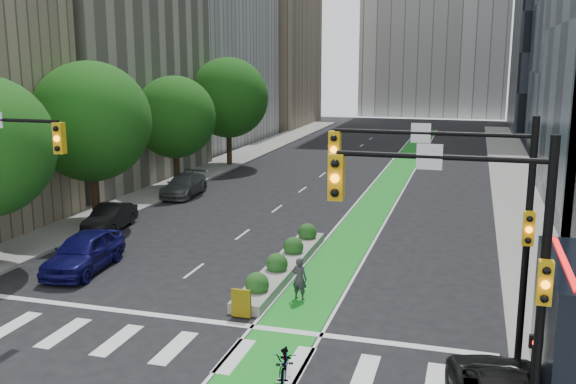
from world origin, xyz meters
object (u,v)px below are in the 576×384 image
Objects in this scene: bicycle at (285,363)px; parked_car_left_near at (84,252)px; parked_car_left_mid at (110,218)px; cyclist at (299,279)px; median_planter at (284,263)px; parked_car_left_far at (184,185)px.

parked_car_left_near reaches higher than bicycle.
bicycle is 18.59m from parked_car_left_mid.
cyclist is at bearing -35.53° from parked_car_left_mid.
cyclist is (-1.22, 6.07, 0.29)m from bicycle.
parked_car_left_mid is (-10.70, 3.86, 0.30)m from median_planter.
parked_car_left_mid is (-2.50, 6.13, -0.15)m from parked_car_left_near.
median_planter is 2.51× the size of parked_car_left_mid.
bicycle is 25.70m from parked_car_left_far.
median_planter reaches higher than bicycle.
parked_car_left_near is at bearing 135.17° from bicycle.
median_planter is at bearing -26.14° from parked_car_left_mid.
parked_car_left_far is at bearing 93.39° from parked_car_left_near.
parked_car_left_mid is at bearing 160.14° from median_planter.
bicycle is at bearing -62.19° from parked_car_left_far.
parked_car_left_far is (-12.17, 15.86, -0.12)m from cyclist.
cyclist is 19.99m from parked_car_left_far.
parked_car_left_near reaches higher than parked_car_left_mid.
bicycle is at bearing 112.69° from cyclist.
parked_car_left_near is 1.19× the size of parked_car_left_mid.
cyclist is 13.95m from parked_car_left_mid.
parked_car_left_near is at bearing 7.24° from cyclist.
cyclist reaches higher than bicycle.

